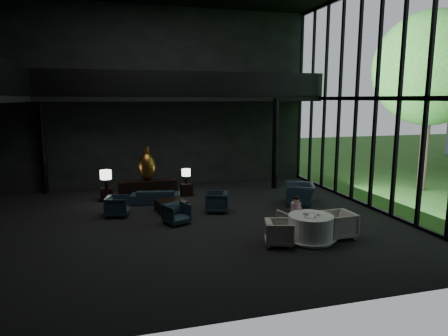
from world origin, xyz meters
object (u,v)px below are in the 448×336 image
object	(u,v)px
table_lamp_left	(106,175)
side_table_right	(187,189)
bronze_urn	(147,166)
lounge_armchair_east	(217,201)
console	(148,189)
dining_table	(310,230)
side_table_left	(107,194)
lounge_armchair_west	(117,205)
window_armchair	(300,189)
table_lamp_right	(186,173)
dining_chair_east	(339,222)
sofa	(156,195)
child	(296,206)
dining_chair_north	(291,220)
coffee_table	(171,206)
lounge_armchair_south	(177,214)
dining_chair_west	(279,232)

from	to	relation	value
table_lamp_left	side_table_right	distance (m)	3.30
bronze_urn	lounge_armchair_east	size ratio (longest dim) A/B	1.65
console	dining_table	distance (m)	7.39
side_table_left	lounge_armchair_west	xyz separation A→B (m)	(0.38, -2.32, 0.12)
console	window_armchair	xyz separation A→B (m)	(5.53, -2.44, 0.22)
table_lamp_right	side_table_left	bearing A→B (deg)	-179.00
lounge_armchair_east	dining_chair_east	size ratio (longest dim) A/B	0.90
sofa	dining_chair_east	size ratio (longest dim) A/B	1.82
side_table_right	window_armchair	world-z (taller)	window_armchair
table_lamp_right	child	size ratio (longest dim) A/B	0.92
window_armchair	child	xyz separation A→B (m)	(-1.54, -2.84, 0.19)
sofa	lounge_armchair_east	size ratio (longest dim) A/B	2.03
dining_chair_north	dining_chair_east	xyz separation A→B (m)	(1.03, -0.98, 0.14)
lounge_armchair_west	side_table_right	bearing A→B (deg)	-38.21
coffee_table	dining_chair_east	size ratio (longest dim) A/B	1.04
coffee_table	dining_chair_east	world-z (taller)	dining_chair_east
lounge_armchair_east	lounge_armchair_south	bearing A→B (deg)	-40.80
bronze_urn	dining_chair_east	distance (m)	8.05
side_table_right	dining_chair_north	size ratio (longest dim) A/B	0.80
dining_chair_north	table_lamp_left	bearing A→B (deg)	-54.95
table_lamp_left	table_lamp_right	distance (m)	3.21
table_lamp_left	window_armchair	distance (m)	7.53
lounge_armchair_west	sofa	bearing A→B (deg)	-34.07
lounge_armchair_south	window_armchair	bearing A→B (deg)	-11.37
dining_table	dining_chair_north	xyz separation A→B (m)	(-0.10, 1.03, -0.01)
lounge_armchair_west	lounge_armchair_south	size ratio (longest dim) A/B	1.11
window_armchair	dining_table	size ratio (longest dim) A/B	0.94
bronze_urn	sofa	bearing A→B (deg)	-76.99
lounge_armchair_east	dining_chair_north	size ratio (longest dim) A/B	1.31
sofa	side_table_left	bearing A→B (deg)	-16.30
bronze_urn	table_lamp_left	xyz separation A→B (m)	(-1.60, -0.22, -0.27)
dining_chair_north	dining_chair_east	world-z (taller)	dining_chair_east
sofa	dining_table	world-z (taller)	dining_table
bronze_urn	dining_chair_east	world-z (taller)	bronze_urn
lounge_armchair_east	child	distance (m)	3.22
side_table_left	coffee_table	size ratio (longest dim) A/B	0.55
console	dining_chair_east	world-z (taller)	dining_chair_east
dining_chair_north	coffee_table	bearing A→B (deg)	-54.22
lounge_armchair_east	dining_chair_west	world-z (taller)	lounge_armchair_east
bronze_urn	lounge_armchair_west	world-z (taller)	bronze_urn
bronze_urn	dining_chair_east	size ratio (longest dim) A/B	1.48
dining_chair_west	side_table_right	bearing A→B (deg)	30.02
lounge_armchair_south	coffee_table	size ratio (longest dim) A/B	0.73
window_armchair	coffee_table	size ratio (longest dim) A/B	1.42
coffee_table	dining_chair_west	world-z (taller)	dining_chair_west
lounge_armchair_east	dining_chair_north	distance (m)	3.07
table_lamp_left	dining_chair_north	bearing A→B (deg)	-42.71
lounge_armchair_south	bronze_urn	bearing A→B (deg)	74.16
side_table_left	table_lamp_left	bearing A→B (deg)	-90.00
child	dining_chair_west	bearing A→B (deg)	45.49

